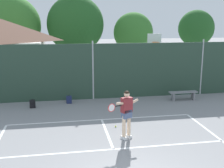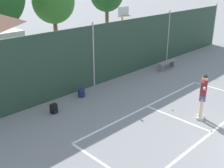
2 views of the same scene
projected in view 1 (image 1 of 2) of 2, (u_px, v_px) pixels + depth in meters
name	position (u px, v px, depth m)	size (l,w,h in m)	color
chainlink_fence	(93.00, 72.00, 15.68)	(26.09, 0.09, 3.27)	#284233
basketball_hoop	(154.00, 53.00, 17.94)	(0.90, 0.67, 3.55)	yellow
clubhouse_building	(0.00, 53.00, 17.96)	(5.73, 4.87, 4.52)	silver
treeline_backdrop	(52.00, 27.00, 25.04)	(27.11, 4.58, 6.55)	brown
tennis_player	(126.00, 110.00, 10.42)	(1.28, 0.75, 1.85)	silver
tennis_ball	(116.00, 126.00, 11.78)	(0.07, 0.07, 0.07)	#CCE033
backpack_black	(33.00, 104.00, 14.34)	(0.28, 0.25, 0.46)	black
backpack_navy	(69.00, 100.00, 15.11)	(0.29, 0.25, 0.46)	navy
courtside_bench	(183.00, 94.00, 15.72)	(1.60, 0.36, 0.48)	gray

